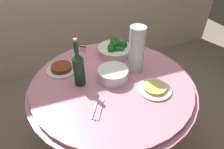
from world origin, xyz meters
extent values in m
plane|color=gray|center=(0.00, 0.00, 0.00)|extent=(6.00, 6.00, 0.00)
cylinder|color=maroon|center=(0.00, 0.00, 0.34)|extent=(1.01, 1.01, 0.69)
cylinder|color=pink|center=(0.00, 0.00, 0.70)|extent=(1.16, 1.16, 0.02)
cylinder|color=pink|center=(0.00, 0.00, 0.72)|extent=(1.10, 1.10, 0.03)
cylinder|color=white|center=(0.15, 0.32, 0.77)|extent=(0.26, 0.26, 0.05)
cylinder|color=white|center=(0.15, 0.32, 0.80)|extent=(0.28, 0.28, 0.01)
sphere|color=#196F1E|center=(0.16, 0.38, 0.81)|extent=(0.06, 0.06, 0.06)
sphere|color=#19611E|center=(0.10, 0.28, 0.81)|extent=(0.06, 0.06, 0.06)
sphere|color=#196B1E|center=(0.16, 0.34, 0.81)|extent=(0.05, 0.05, 0.05)
sphere|color=#196F1E|center=(0.15, 0.27, 0.81)|extent=(0.04, 0.04, 0.04)
sphere|color=#196A1E|center=(0.20, 0.33, 0.82)|extent=(0.05, 0.05, 0.05)
sphere|color=#196C1E|center=(0.11, 0.31, 0.82)|extent=(0.05, 0.05, 0.05)
sphere|color=#19671E|center=(0.20, 0.33, 0.82)|extent=(0.05, 0.05, 0.05)
sphere|color=#19701E|center=(0.18, 0.26, 0.81)|extent=(0.04, 0.04, 0.04)
sphere|color=#195A1E|center=(0.15, 0.34, 0.81)|extent=(0.05, 0.05, 0.05)
sphere|color=#19691E|center=(0.21, 0.31, 0.82)|extent=(0.07, 0.07, 0.07)
sphere|color=#195F1E|center=(0.20, 0.36, 0.81)|extent=(0.06, 0.06, 0.06)
sphere|color=#19671E|center=(0.17, 0.41, 0.82)|extent=(0.06, 0.06, 0.06)
cylinder|color=white|center=(0.01, 0.01, 0.74)|extent=(0.21, 0.21, 0.01)
cylinder|color=white|center=(0.01, 0.01, 0.76)|extent=(0.21, 0.21, 0.01)
cylinder|color=white|center=(0.01, 0.01, 0.77)|extent=(0.21, 0.21, 0.01)
cylinder|color=white|center=(0.01, 0.01, 0.78)|extent=(0.21, 0.21, 0.01)
cylinder|color=white|center=(0.01, 0.01, 0.79)|extent=(0.21, 0.21, 0.01)
cylinder|color=white|center=(0.01, 0.01, 0.80)|extent=(0.21, 0.21, 0.01)
cylinder|color=white|center=(0.01, 0.01, 0.80)|extent=(0.21, 0.21, 0.01)
cylinder|color=white|center=(0.01, 0.01, 0.81)|extent=(0.21, 0.21, 0.01)
cylinder|color=#15391C|center=(-0.21, 0.04, 0.84)|extent=(0.07, 0.07, 0.20)
cone|color=#15391C|center=(-0.21, 0.04, 0.96)|extent=(0.07, 0.07, 0.04)
cylinder|color=#15391C|center=(-0.21, 0.04, 1.02)|extent=(0.03, 0.03, 0.08)
cylinder|color=#B2844C|center=(-0.21, 0.04, 1.07)|extent=(0.03, 0.03, 0.02)
cylinder|color=silver|center=(0.20, 0.06, 0.91)|extent=(0.11, 0.11, 0.34)
sphere|color=#E5B26B|center=(0.22, 0.06, 0.78)|extent=(0.06, 0.06, 0.06)
sphere|color=#E5B26B|center=(0.19, 0.07, 0.78)|extent=(0.06, 0.06, 0.06)
sphere|color=#E5B26B|center=(0.19, 0.04, 0.78)|extent=(0.06, 0.06, 0.06)
sphere|color=#72C64C|center=(0.22, 0.07, 0.83)|extent=(0.06, 0.06, 0.06)
sphere|color=#72C64C|center=(0.18, 0.06, 0.83)|extent=(0.06, 0.06, 0.06)
sphere|color=#72C64C|center=(0.20, 0.03, 0.83)|extent=(0.06, 0.06, 0.06)
sphere|color=red|center=(0.21, 0.08, 0.89)|extent=(0.06, 0.06, 0.06)
sphere|color=red|center=(0.18, 0.05, 0.89)|extent=(0.06, 0.06, 0.06)
sphere|color=red|center=(0.22, 0.04, 0.89)|extent=(0.06, 0.06, 0.06)
sphere|color=#E5B26B|center=(0.20, 0.08, 0.94)|extent=(0.06, 0.06, 0.06)
sphere|color=#E5B26B|center=(0.19, 0.04, 0.94)|extent=(0.06, 0.06, 0.06)
sphere|color=#E5B26B|center=(0.22, 0.05, 0.94)|extent=(0.06, 0.06, 0.06)
sphere|color=#72C64C|center=(0.19, 0.07, 0.99)|extent=(0.06, 0.06, 0.06)
sphere|color=#72C64C|center=(0.20, 0.04, 0.99)|extent=(0.06, 0.06, 0.06)
sphere|color=#72C64C|center=(0.22, 0.06, 0.99)|extent=(0.06, 0.06, 0.06)
cylinder|color=silver|center=(-0.19, -0.22, 0.74)|extent=(0.09, 0.14, 0.01)
cylinder|color=silver|center=(-0.16, -0.23, 0.74)|extent=(0.09, 0.14, 0.01)
sphere|color=silver|center=(-0.21, -0.29, 0.74)|extent=(0.01, 0.01, 0.01)
cylinder|color=white|center=(-0.31, 0.24, 0.75)|extent=(0.22, 0.22, 0.01)
cylinder|color=brown|center=(-0.31, 0.24, 0.77)|extent=(0.15, 0.15, 0.03)
cylinder|color=white|center=(0.22, -0.19, 0.75)|extent=(0.22, 0.22, 0.01)
cylinder|color=#EACC60|center=(0.22, -0.19, 0.76)|extent=(0.15, 0.15, 0.02)
cube|color=white|center=(-0.09, 0.45, 0.77)|extent=(0.05, 0.03, 0.05)
cube|color=maroon|center=(-0.09, 0.45, 0.79)|extent=(0.05, 0.04, 0.01)
camera|label=1|loc=(-0.38, -0.98, 1.60)|focal=31.39mm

